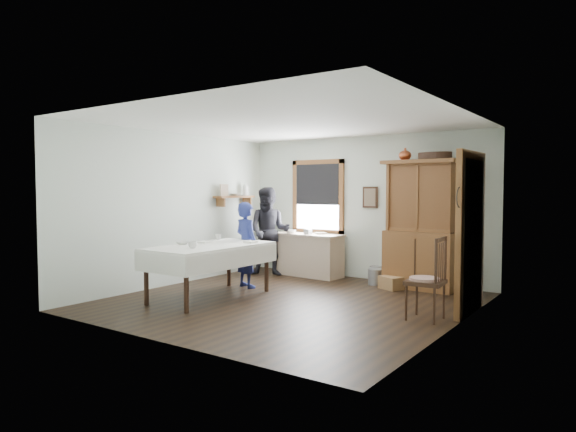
{
  "coord_description": "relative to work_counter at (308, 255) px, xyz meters",
  "views": [
    {
      "loc": [
        4.39,
        -6.31,
        1.7
      ],
      "look_at": [
        -0.22,
        0.3,
        1.28
      ],
      "focal_mm": 32.0,
      "sensor_mm": 36.0,
      "label": 1
    }
  ],
  "objects": [
    {
      "name": "room",
      "position": [
        1.03,
        -2.14,
        0.94
      ],
      "size": [
        5.01,
        5.01,
        2.7
      ],
      "color": "black",
      "rests_on": "ground"
    },
    {
      "name": "table_cup_a",
      "position": [
        -0.05,
        -3.08,
        0.47
      ],
      "size": [
        0.14,
        0.14,
        0.1
      ],
      "primitive_type": "imported",
      "rotation": [
        0.0,
        0.0,
        0.12
      ],
      "color": "silver",
      "rests_on": "dining_table"
    },
    {
      "name": "table_bowl",
      "position": [
        -0.53,
        -2.82,
        0.44
      ],
      "size": [
        0.26,
        0.26,
        0.05
      ],
      "primitive_type": "imported",
      "rotation": [
        0.0,
        0.0,
        -0.29
      ],
      "color": "silver",
      "rests_on": "dining_table"
    },
    {
      "name": "woman_blue",
      "position": [
        -0.23,
        -1.62,
        0.27
      ],
      "size": [
        0.58,
        0.46,
        1.37
      ],
      "primitive_type": "imported",
      "rotation": [
        0.0,
        0.0,
        2.84
      ],
      "color": "navy",
      "rests_on": "room"
    },
    {
      "name": "window",
      "position": [
        0.03,
        0.32,
        1.21
      ],
      "size": [
        1.18,
        0.07,
        1.48
      ],
      "color": "white",
      "rests_on": "room"
    },
    {
      "name": "china_hutch",
      "position": [
        2.3,
        -0.0,
        0.68
      ],
      "size": [
        1.31,
        0.67,
        2.2
      ],
      "primitive_type": "cube",
      "rotation": [
        0.0,
        0.0,
        -0.04
      ],
      "color": "brown",
      "rests_on": "room"
    },
    {
      "name": "counter_bowl",
      "position": [
        -0.34,
        -0.1,
        0.45
      ],
      "size": [
        0.28,
        0.28,
        0.07
      ],
      "primitive_type": "imported",
      "rotation": [
        0.0,
        0.0,
        -0.38
      ],
      "color": "silver",
      "rests_on": "work_counter"
    },
    {
      "name": "wicker_basket",
      "position": [
        1.9,
        -0.35,
        -0.31
      ],
      "size": [
        0.45,
        0.39,
        0.22
      ],
      "primitive_type": "cube",
      "rotation": [
        0.0,
        0.0,
        -0.42
      ],
      "color": "olive",
      "rests_on": "room"
    },
    {
      "name": "counter_book",
      "position": [
        0.15,
        0.05,
        0.43
      ],
      "size": [
        0.29,
        0.29,
        0.02
      ],
      "primitive_type": "imported",
      "rotation": [
        0.0,
        0.0,
        0.78
      ],
      "color": "#73614D",
      "rests_on": "work_counter"
    },
    {
      "name": "work_counter",
      "position": [
        0.0,
        0.0,
        0.0
      ],
      "size": [
        1.49,
        0.66,
        0.83
      ],
      "primitive_type": "cube",
      "rotation": [
        0.0,
        0.0,
        -0.08
      ],
      "color": "tan",
      "rests_on": "room"
    },
    {
      "name": "spindle_chair",
      "position": [
        3.1,
        -2.0,
        0.13
      ],
      "size": [
        0.54,
        0.54,
        1.09
      ],
      "primitive_type": "cube",
      "rotation": [
        0.0,
        0.0,
        0.07
      ],
      "color": "#351F12",
      "rests_on": "room"
    },
    {
      "name": "wall_shelf",
      "position": [
        -1.34,
        -0.6,
        1.16
      ],
      "size": [
        0.24,
        1.0,
        0.44
      ],
      "color": "brown",
      "rests_on": "room"
    },
    {
      "name": "figure_dark",
      "position": [
        -0.65,
        -0.39,
        0.39
      ],
      "size": [
        0.97,
        0.88,
        1.61
      ],
      "primitive_type": "imported",
      "rotation": [
        0.0,
        0.0,
        0.42
      ],
      "color": "black",
      "rests_on": "room"
    },
    {
      "name": "rug_beater",
      "position": [
        3.48,
        -1.84,
        1.31
      ],
      "size": [
        0.01,
        0.27,
        0.27
      ],
      "primitive_type": "torus",
      "rotation": [
        0.0,
        1.57,
        0.0
      ],
      "color": "black",
      "rests_on": "room"
    },
    {
      "name": "dining_table",
      "position": [
        -0.14,
        -2.62,
        0.0
      ],
      "size": [
        1.1,
        2.09,
        0.83
      ],
      "primitive_type": "cube",
      "rotation": [
        0.0,
        0.0,
        -0.0
      ],
      "color": "white",
      "rests_on": "room"
    },
    {
      "name": "pail",
      "position": [
        1.51,
        -0.12,
        -0.27
      ],
      "size": [
        0.34,
        0.34,
        0.28
      ],
      "primitive_type": "cube",
      "rotation": [
        0.0,
        0.0,
        0.41
      ],
      "color": "#919499",
      "rests_on": "room"
    },
    {
      "name": "doorway",
      "position": [
        3.48,
        -1.29,
        0.75
      ],
      "size": [
        0.09,
        1.14,
        2.22
      ],
      "color": "#463F32",
      "rests_on": "room"
    },
    {
      "name": "table_cup_b",
      "position": [
        -0.61,
        -1.91,
        0.47
      ],
      "size": [
        0.12,
        0.12,
        0.1
      ],
      "primitive_type": "imported",
      "rotation": [
        0.0,
        0.0,
        -0.08
      ],
      "color": "silver",
      "rests_on": "dining_table"
    },
    {
      "name": "framed_picture",
      "position": [
        1.18,
        0.32,
        1.14
      ],
      "size": [
        0.3,
        0.04,
        0.4
      ],
      "primitive_type": "cube",
      "color": "#351F12",
      "rests_on": "room"
    },
    {
      "name": "shelf_bowl",
      "position": [
        -1.34,
        -0.59,
        1.18
      ],
      "size": [
        0.22,
        0.22,
        0.05
      ],
      "primitive_type": "imported",
      "color": "silver",
      "rests_on": "wall_shelf"
    }
  ]
}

